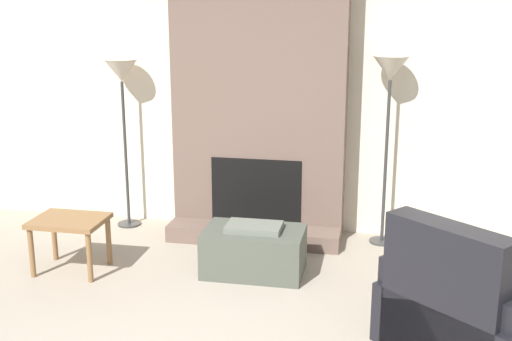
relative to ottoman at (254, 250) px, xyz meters
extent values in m
cube|color=beige|center=(-0.14, 1.16, 1.11)|extent=(8.02, 0.06, 2.60)
cube|color=brown|center=(-0.14, 0.97, 1.11)|extent=(1.61, 0.32, 2.60)
cube|color=brown|center=(-0.14, 0.66, -0.12)|extent=(1.61, 0.30, 0.15)
cube|color=black|center=(-0.14, 0.80, 0.27)|extent=(0.85, 0.02, 0.62)
cube|color=#474C42|center=(0.00, 0.00, -0.01)|extent=(0.82, 0.52, 0.37)
cube|color=#60665B|center=(0.00, 0.00, 0.20)|extent=(0.45, 0.28, 0.05)
cube|color=black|center=(1.67, -0.84, 0.01)|extent=(1.39, 1.40, 0.41)
cube|color=black|center=(1.41, -1.16, 0.26)|extent=(0.74, 0.67, 0.92)
cube|color=black|center=(1.36, -0.59, 0.10)|extent=(0.71, 0.81, 0.58)
cube|color=brown|center=(-1.50, -0.25, 0.24)|extent=(0.58, 0.45, 0.04)
cylinder|color=brown|center=(-1.75, -0.44, 0.01)|extent=(0.04, 0.04, 0.42)
cylinder|color=brown|center=(-1.25, -0.44, 0.01)|extent=(0.04, 0.04, 0.42)
cylinder|color=brown|center=(-1.75, -0.07, 0.01)|extent=(0.04, 0.04, 0.42)
cylinder|color=brown|center=(-1.25, -0.07, 0.01)|extent=(0.04, 0.04, 0.42)
cylinder|color=#333333|center=(-1.47, 0.91, -0.19)|extent=(0.23, 0.23, 0.02)
cylinder|color=#333333|center=(-1.47, 0.91, 0.54)|extent=(0.03, 0.03, 1.43)
cone|color=beige|center=(-1.47, 0.91, 1.36)|extent=(0.32, 0.32, 0.21)
cylinder|color=#333333|center=(1.04, 0.91, -0.19)|extent=(0.23, 0.23, 0.02)
cylinder|color=#333333|center=(1.04, 0.91, 0.57)|extent=(0.03, 0.03, 1.50)
cone|color=beige|center=(1.04, 0.91, 1.43)|extent=(0.32, 0.32, 0.21)
camera|label=1|loc=(0.98, -4.85, 1.98)|focal=45.00mm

